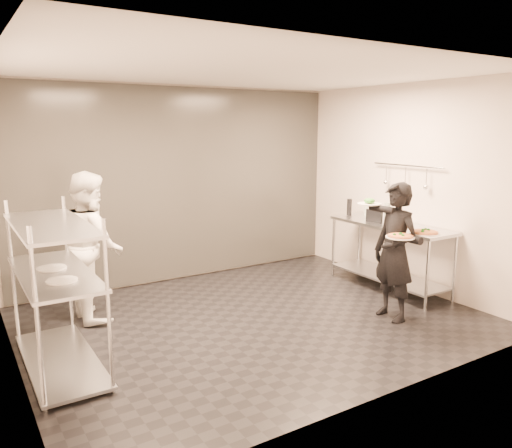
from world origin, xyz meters
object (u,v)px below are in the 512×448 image
prep_counter (390,245)px  chef (91,246)px  waiter (395,252)px  salad_plate (369,202)px  pass_rack (55,287)px  pos_monitor (374,216)px  bottle_clear (366,209)px  bottle_dark (349,207)px  bottle_green (387,213)px  pizza_plate_far (425,232)px  pizza_plate_near (400,236)px

prep_counter → chef: size_ratio=1.04×
waiter → chef: (-2.95, 1.91, 0.06)m
waiter → salad_plate: (-0.10, 0.34, 0.54)m
pass_rack → pos_monitor: 4.22m
salad_plate → prep_counter: bearing=27.8°
bottle_clear → bottle_dark: (-0.17, 0.17, 0.02)m
salad_plate → bottle_green: 1.04m
pizza_plate_far → bottle_dark: bottle_dark is taller
pizza_plate_near → salad_plate: bearing=84.1°
bottle_green → chef: bearing=164.2°
bottle_clear → pos_monitor: bearing=-121.5°
bottle_clear → bottle_dark: bearing=135.7°
pass_rack → salad_plate: bearing=-7.6°
pass_rack → waiter: (3.55, -0.80, 0.03)m
salad_plate → pos_monitor: bearing=41.0°
chef → bottle_dark: (3.70, -0.30, 0.18)m
waiter → bottle_green: size_ratio=5.64×
prep_counter → pizza_plate_near: (-0.94, -1.01, 0.41)m
pass_rack → bottle_clear: 4.53m
pizza_plate_far → salad_plate: (-0.29, 0.58, 0.29)m
pass_rack → bottle_dark: size_ratio=6.50×
prep_counter → bottle_green: 0.44m
chef → bottle_dark: 3.72m
pizza_plate_far → bottle_dark: size_ratio=1.36×
pizza_plate_near → bottle_dark: bottle_dark is taller
waiter → bottle_clear: 1.72m
pizza_plate_near → bottle_dark: (0.91, 1.81, 0.00)m
prep_counter → bottle_green: bottle_green is taller
bottle_green → bottle_dark: 0.75m
pizza_plate_far → salad_plate: size_ratio=1.21×
pizza_plate_near → bottle_clear: size_ratio=1.51×
pizza_plate_far → bottle_green: (0.56, 1.10, 0.01)m
bottle_dark → salad_plate: bearing=-124.0°
prep_counter → pizza_plate_far: 1.27m
chef → pizza_plate_near: bearing=-129.0°
pizza_plate_near → bottle_dark: bearing=63.3°
waiter → pos_monitor: size_ratio=6.57×
bottle_green → bottle_dark: bearing=90.2°
chef → pos_monitor: bearing=-106.1°
chef → bottle_clear: size_ratio=8.39×
pizza_plate_near → pass_rack: bearing=163.5°
pass_rack → waiter: size_ratio=1.00×
salad_plate → pos_monitor: 1.06m
bottle_dark → pass_rack: bearing=-169.4°
pass_rack → prep_counter: size_ratio=0.89×
pass_rack → pizza_plate_far: pass_rack is taller
pizza_plate_far → bottle_dark: 1.93m
prep_counter → pizza_plate_far: (-0.59, -1.05, 0.43)m
bottle_clear → bottle_dark: 0.24m
salad_plate → bottle_green: salad_plate is taller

